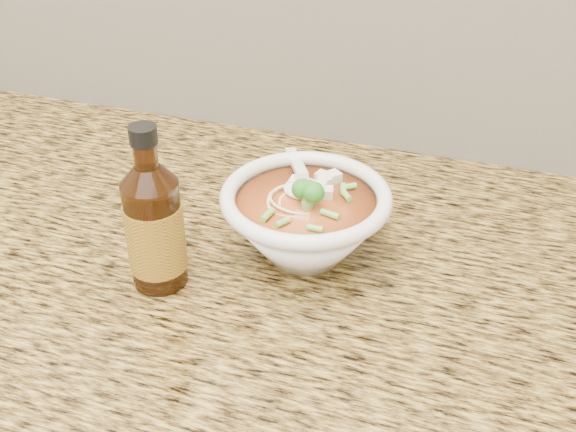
% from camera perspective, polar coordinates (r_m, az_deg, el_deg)
% --- Properties ---
extents(counter_slab, '(4.00, 0.68, 0.04)m').
position_cam_1_polar(counter_slab, '(0.86, -10.81, -3.08)').
color(counter_slab, '#A6883D').
rests_on(counter_slab, cabinet).
extents(soup_bowl, '(0.18, 0.20, 0.10)m').
position_cam_1_polar(soup_bowl, '(0.78, 1.38, -0.50)').
color(soup_bowl, white).
rests_on(soup_bowl, counter_slab).
extents(hot_sauce_bottle, '(0.08, 0.08, 0.18)m').
position_cam_1_polar(hot_sauce_bottle, '(0.74, -10.51, -0.85)').
color(hot_sauce_bottle, '#3E1D08').
rests_on(hot_sauce_bottle, counter_slab).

